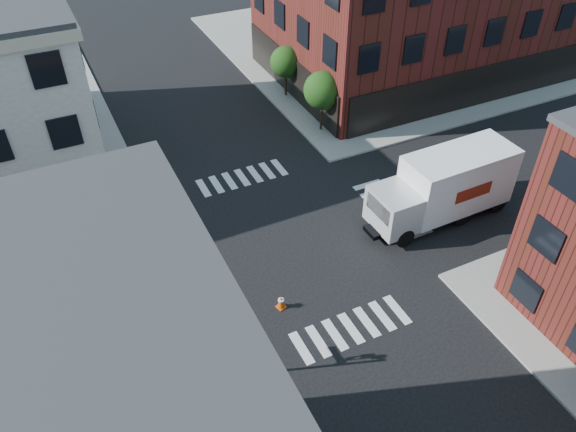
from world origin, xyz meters
The scene contains 7 objects.
ground centered at (0.00, 0.00, 0.00)m, with size 120.00×120.00×0.00m, color black.
sidewalk_ne centered at (21.00, 21.00, 0.07)m, with size 30.00×30.00×0.15m, color gray.
tree_near centered at (7.56, 9.98, 3.16)m, with size 2.69×2.69×4.49m.
tree_far centered at (7.56, 15.98, 2.87)m, with size 2.43×2.43×4.07m.
signal_pole centered at (-6.72, -6.68, 2.86)m, with size 1.29×1.24×4.60m.
box_truck centered at (9.27, -1.81, 2.17)m, with size 9.31×3.00×4.18m.
traffic_cone centered at (-2.48, -4.28, 0.39)m, with size 0.53×0.53×0.80m.
Camera 1 is at (-10.41, -21.48, 21.55)m, focal length 35.00 mm.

